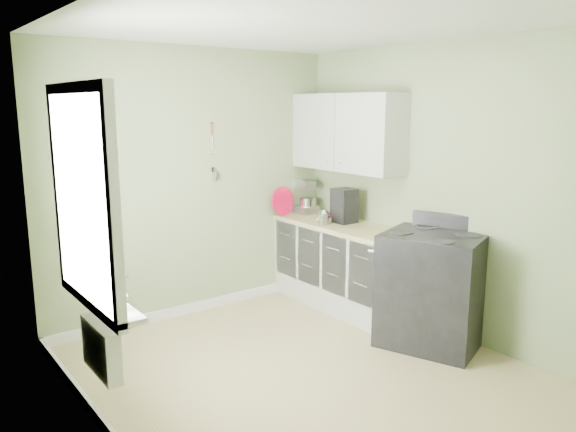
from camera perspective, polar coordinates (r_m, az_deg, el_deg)
floor at (r=4.71m, az=1.81°, el=-15.83°), size 3.20×3.60×0.02m
ceiling at (r=4.24m, az=2.05°, el=19.05°), size 3.20×3.60×0.02m
wall_back at (r=5.77m, az=-9.46°, el=3.28°), size 3.20×0.02×2.70m
wall_left at (r=3.51m, az=-19.01°, el=-2.28°), size 0.02×3.60×2.70m
wall_right at (r=5.41m, az=15.31°, el=2.51°), size 0.02×3.60×2.70m
base_cabinets at (r=6.05m, az=5.51°, el=-5.13°), size 0.60×1.60×0.87m
countertop at (r=5.93m, az=5.53°, el=-0.93°), size 0.64×1.60×0.04m
upper_cabinets at (r=5.97m, az=6.01°, el=8.45°), size 0.35×1.40×0.80m
window at (r=3.76m, az=-20.25°, el=1.62°), size 0.06×1.14×1.44m
window_sill at (r=3.94m, az=-18.56°, el=-7.91°), size 0.18×1.14×0.04m
radiator at (r=4.01m, az=-18.44°, el=-12.65°), size 0.12×0.50×0.35m
wall_utensils at (r=5.82m, az=-7.63°, el=5.52°), size 0.02×0.14×0.58m
stove at (r=5.22m, az=14.44°, el=-7.15°), size 1.00×1.04×1.15m
stand_mixer at (r=6.48m, az=1.53°, el=1.97°), size 0.23×0.37×0.42m
kettle at (r=5.76m, az=3.66°, el=-0.19°), size 0.17×0.10×0.17m
coffee_maker at (r=5.94m, az=5.71°, el=0.97°), size 0.21×0.23×0.36m
red_tray at (r=6.29m, az=-0.49°, el=1.54°), size 0.34×0.11×0.33m
jar at (r=5.88m, az=4.10°, el=-0.38°), size 0.08×0.08×0.08m
plant_a at (r=3.57m, az=-16.77°, el=-6.72°), size 0.19×0.21×0.32m
plant_b at (r=3.93m, az=-18.77°, el=-5.20°), size 0.20×0.22×0.33m
plant_c at (r=4.07m, az=-19.47°, el=-4.78°), size 0.24×0.24×0.31m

